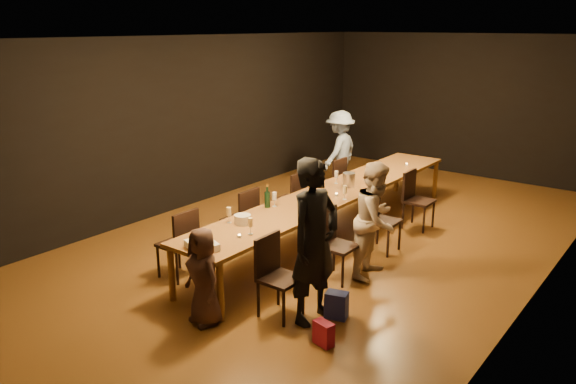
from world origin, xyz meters
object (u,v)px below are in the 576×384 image
Objects in this scene: chair_right_1 at (339,245)px; man_blue at (340,151)px; chair_left_2 at (290,199)px; plate_stack at (243,219)px; woman_birthday at (315,242)px; chair_right_3 at (419,200)px; chair_left_3 at (330,183)px; table at (334,194)px; child at (203,276)px; birthday_cake at (202,245)px; champagne_bottle at (267,196)px; ice_bucket at (349,179)px; chair_right_0 at (281,278)px; woman_tan at (376,220)px; chair_left_1 at (240,219)px; chair_right_2 at (383,220)px; chair_left_0 at (177,243)px.

man_blue reaches higher than chair_right_1.
plate_stack is (0.72, -1.92, 0.34)m from chair_left_2.
chair_left_2 is 3.06m from woman_birthday.
chair_right_3 and chair_left_3 have the same top height.
table is 1.93m from plate_stack.
woman_birthday is at bearing 54.99° from child.
child is 2.54× the size of birthday_cake.
champagne_bottle is (0.54, -2.41, 0.45)m from chair_left_3.
plate_stack is at bearing 124.46° from child.
chair_left_2 is 4.38× the size of plate_stack.
chair_right_1 is 4.34× the size of ice_bucket.
chair_right_0 is at bearing -73.47° from ice_bucket.
chair_right_3 is at bearing 72.49° from plate_stack.
champagne_bottle is (-0.59, 1.81, 0.37)m from child.
chair_left_2 is at bearing 180.00° from table.
woman_tan is 7.19× the size of plate_stack.
plate_stack is (-0.98, -3.12, 0.34)m from chair_right_3.
chair_left_2 is at bearing 0.00° from chair_left_1.
ice_bucket reaches higher than chair_right_2.
child is at bearing 12.37° from man_blue.
ice_bucket reaches higher than birthday_cake.
chair_right_2 is 1.00× the size of chair_left_0.
chair_left_0 is 2.09m from woman_birthday.
chair_right_3 is at bearing 59.28° from man_blue.
child is at bearing -7.76° from chair_right_3.
plate_stack is (1.21, -4.20, 0.02)m from man_blue.
chair_right_0 reaches higher than table.
woman_birthday reaches higher than man_blue.
child reaches higher than chair_left_3.
chair_right_0 is 0.86m from child.
chair_left_0 is (-0.85, -2.40, -0.24)m from table.
ice_bucket is (0.88, 1.57, 0.39)m from chair_left_1.
chair_right_3 is 4.27m from child.
man_blue reaches higher than plate_stack.
man_blue reaches higher than child.
child is at bearing -165.10° from chair_left_3.
chair_left_0 is at bearing -180.00° from chair_left_1.
ice_bucket is (-0.82, -0.83, 0.39)m from chair_right_3.
table is 0.88m from chair_right_2.
chair_left_3 is at bearing 119.05° from child.
birthday_cake is 2.05× the size of plate_stack.
chair_left_1 is 1.00× the size of chair_left_2.
table is at bearing -160.50° from chair_right_0.
woman_birthday is at bearing 5.60° from chair_right_3.
ice_bucket is (-0.25, 3.40, 0.30)m from child.
chair_left_3 is at bearing 37.44° from woman_birthday.
woman_tan is 3.96m from man_blue.
child is 5.16× the size of ice_bucket.
plate_stack is (-1.32, 0.32, -0.12)m from woman_birthday.
birthday_cake is at bearing 150.83° from child.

